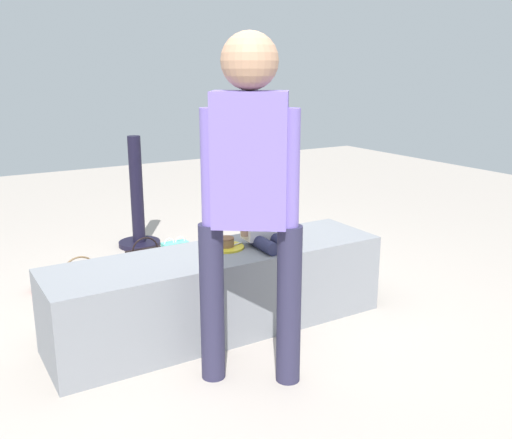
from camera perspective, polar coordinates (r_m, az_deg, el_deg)
ground_plane at (r=3.49m, az=-3.50°, el=-10.85°), size 12.00×12.00×0.00m
concrete_ledge at (r=3.39m, az=-3.56°, el=-7.15°), size 2.02×0.53×0.49m
child_seated at (r=3.37m, az=0.66°, el=0.91°), size 0.28×0.32×0.48m
adult_standing at (r=2.62m, az=-0.61°, el=3.78°), size 0.43×0.37×1.68m
cake_plate at (r=3.36m, az=-3.07°, el=-2.54°), size 0.22×0.22×0.07m
gift_bag at (r=4.09m, az=-8.07°, el=-4.43°), size 0.18×0.08×0.37m
railing_post at (r=5.02m, az=-11.82°, el=1.23°), size 0.36×0.36×0.97m
water_bottle_near_gift at (r=3.63m, az=-18.33°, el=-8.76°), size 0.07×0.07×0.23m
water_bottle_far_side at (r=4.30m, az=-1.14°, el=-4.35°), size 0.07×0.07×0.21m
party_cup_red at (r=4.27m, az=-21.14°, el=-6.06°), size 0.09×0.09×0.12m
cake_box_white at (r=4.75m, az=-2.99°, el=-3.02°), size 0.35×0.38×0.10m
handbag_black_leather at (r=4.40m, az=-11.02°, el=-4.11°), size 0.28×0.12×0.29m
handbag_brown_canvas at (r=4.05m, az=-17.17°, el=-6.26°), size 0.31×0.14×0.30m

